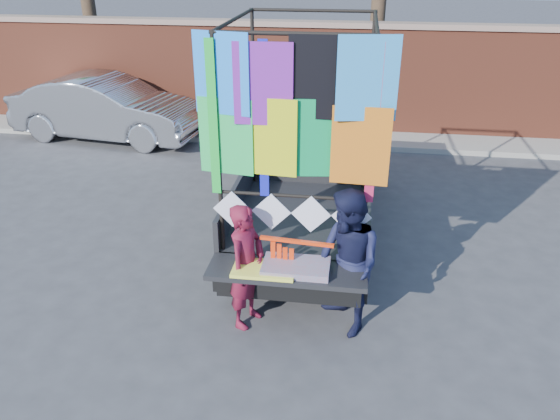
# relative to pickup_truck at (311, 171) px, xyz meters

# --- Properties ---
(ground) EXTENTS (90.00, 90.00, 0.00)m
(ground) POSITION_rel_pickup_truck_xyz_m (0.03, -2.18, -0.86)
(ground) COLOR #38383A
(ground) RESTS_ON ground
(brick_wall) EXTENTS (30.00, 0.45, 2.61)m
(brick_wall) POSITION_rel_pickup_truck_xyz_m (0.03, 4.82, 0.46)
(brick_wall) COLOR brown
(brick_wall) RESTS_ON ground
(curb) EXTENTS (30.00, 1.20, 0.12)m
(curb) POSITION_rel_pickup_truck_xyz_m (0.03, 4.12, -0.80)
(curb) COLOR gray
(curb) RESTS_ON ground
(pickup_truck) EXTENTS (2.16, 5.42, 3.41)m
(pickup_truck) POSITION_rel_pickup_truck_xyz_m (0.00, 0.00, 0.00)
(pickup_truck) COLOR black
(pickup_truck) RESTS_ON ground
(sedan) EXTENTS (4.62, 2.12, 1.47)m
(sedan) POSITION_rel_pickup_truck_xyz_m (-5.14, 3.55, -0.13)
(sedan) COLOR #A6A8AD
(sedan) RESTS_ON ground
(woman) EXTENTS (0.56, 0.67, 1.57)m
(woman) POSITION_rel_pickup_truck_xyz_m (-0.49, -2.92, -0.07)
(woman) COLOR maroon
(woman) RESTS_ON ground
(man) EXTENTS (1.03, 1.10, 1.79)m
(man) POSITION_rel_pickup_truck_xyz_m (0.68, -2.87, 0.03)
(man) COLOR #151835
(man) RESTS_ON ground
(streamer_bundle) EXTENTS (0.86, 0.13, 0.60)m
(streamer_bundle) POSITION_rel_pickup_truck_xyz_m (-0.00, -2.91, 0.12)
(streamer_bundle) COLOR #F0350D
(streamer_bundle) RESTS_ON ground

